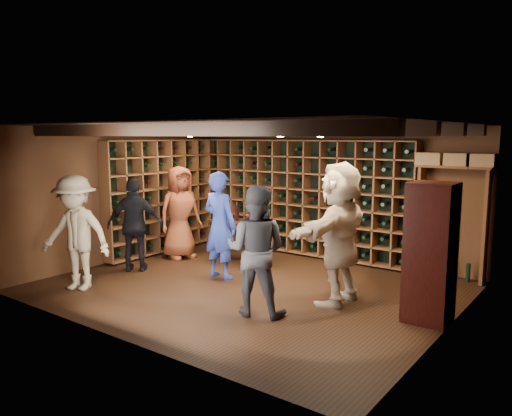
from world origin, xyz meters
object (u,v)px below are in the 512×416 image
Objects in this scene: man_grey_suit at (256,250)px; guest_woman_black at (135,225)px; display_cabinet at (430,256)px; guest_beige at (339,233)px; guest_khaki at (76,233)px; tasting_table at (237,225)px; man_blue_shirt at (220,225)px; guest_red_floral at (180,212)px.

man_grey_suit is 2.98m from guest_woman_black.
man_grey_suit is at bearing -150.47° from display_cabinet.
display_cabinet is at bearing 148.20° from guest_woman_black.
guest_beige is at bearing 150.37° from guest_woman_black.
guest_khaki is 0.88× the size of guest_beige.
man_grey_suit is 0.86× the size of guest_beige.
tasting_table is (-1.86, 1.94, -0.15)m from man_grey_suit.
man_blue_shirt is 1.61m from guest_red_floral.
display_cabinet reaches higher than man_grey_suit.
tasting_table is at bearing 167.29° from display_cabinet.
tasting_table is at bearing -165.21° from guest_woman_black.
man_blue_shirt is 1.80m from man_grey_suit.
guest_woman_black is 0.82× the size of guest_beige.
display_cabinet is at bearing 91.38° from guest_beige.
guest_woman_black is at bearing 22.91° from man_blue_shirt.
guest_beige is 2.69m from tasting_table.
guest_woman_black is 1.23m from guest_khaki.
man_grey_suit reaches higher than guest_woman_black.
guest_red_floral is 1.13m from guest_woman_black.
guest_khaki is 3.96m from guest_beige.
man_grey_suit is at bearing -104.17° from guest_red_floral.
man_blue_shirt reaches higher than display_cabinet.
man_grey_suit is at bearing -6.66° from guest_khaki.
guest_beige is (3.51, 1.82, 0.12)m from guest_khaki.
man_blue_shirt is at bearing -178.81° from display_cabinet.
guest_beige is (3.65, -0.53, 0.11)m from guest_red_floral.
guest_red_floral is 1.18m from tasting_table.
guest_beige is at bearing -140.49° from man_grey_suit.
man_blue_shirt reaches higher than guest_woman_black.
guest_red_floral is at bearing 174.06° from display_cabinet.
man_blue_shirt reaches higher than tasting_table.
guest_red_floral is at bearing 71.75° from guest_khaki.
display_cabinet is 1.02× the size of man_grey_suit.
display_cabinet is 4.90m from guest_woman_black.
guest_beige reaches higher than guest_red_floral.
man_blue_shirt is 2.15m from guest_beige.
guest_khaki is (0.09, -1.22, 0.07)m from guest_woman_black.
guest_woman_black reaches higher than tasting_table.
guest_red_floral is at bearing -158.62° from tasting_table.
guest_khaki is 2.87m from tasting_table.
guest_khaki is (0.13, -2.35, -0.01)m from guest_red_floral.
display_cabinet is 3.88m from tasting_table.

